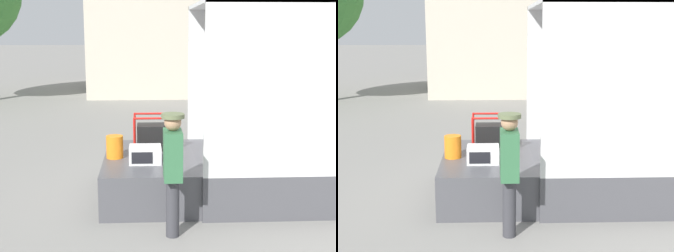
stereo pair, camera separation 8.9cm
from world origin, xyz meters
TOP-DOWN VIEW (x-y plane):
  - ground_plane at (0.00, 0.00)m, footprint 160.00×160.00m
  - tailgate_deck at (-0.75, 0.00)m, footprint 1.50×2.36m
  - microwave at (-0.82, -0.38)m, footprint 0.50×0.41m
  - portable_generator at (-0.68, 0.47)m, footprint 0.64×0.50m
  - orange_bucket at (-1.32, -0.08)m, footprint 0.28×0.28m
  - worker_person at (-0.46, -1.64)m, footprint 0.30×0.44m
  - house_backdrop at (1.58, 14.70)m, footprint 9.88×8.03m

SIDE VIEW (x-z plane):
  - ground_plane at x=0.00m, z-range 0.00..0.00m
  - tailgate_deck at x=-0.75m, z-range 0.00..0.68m
  - microwave at x=-0.82m, z-range 0.68..0.94m
  - orange_bucket at x=-1.32m, z-range 0.68..1.05m
  - portable_generator at x=-0.68m, z-range 0.60..1.21m
  - worker_person at x=-0.46m, z-range 0.19..1.87m
  - house_backdrop at x=1.58m, z-range 0.08..8.04m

